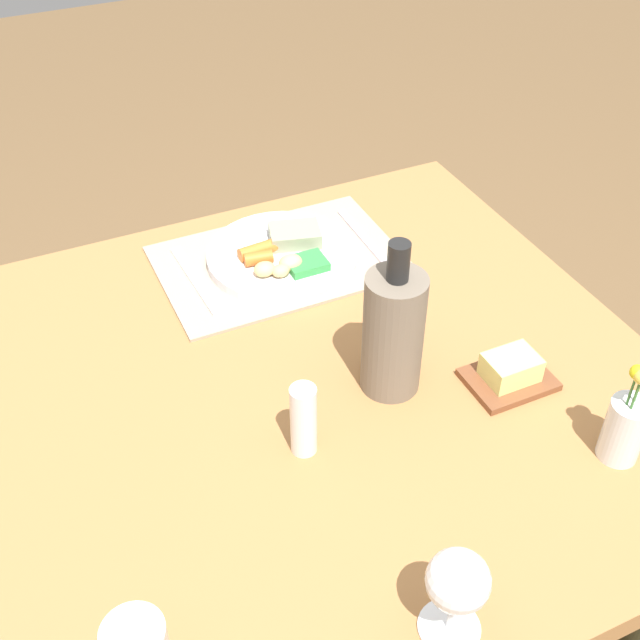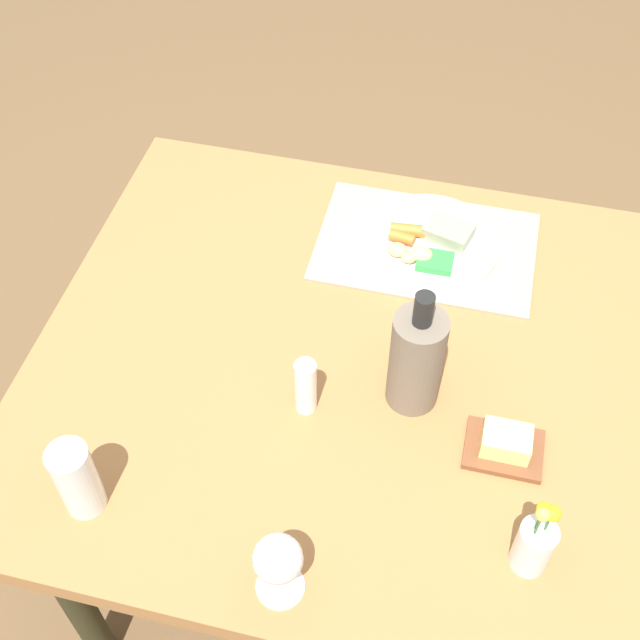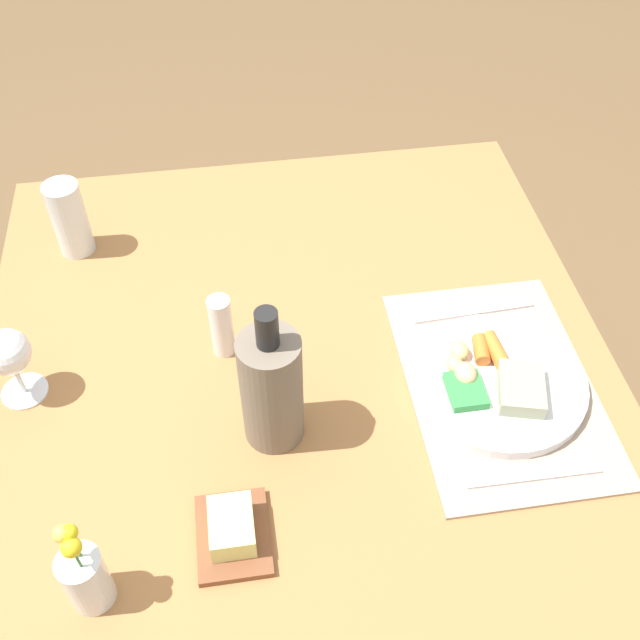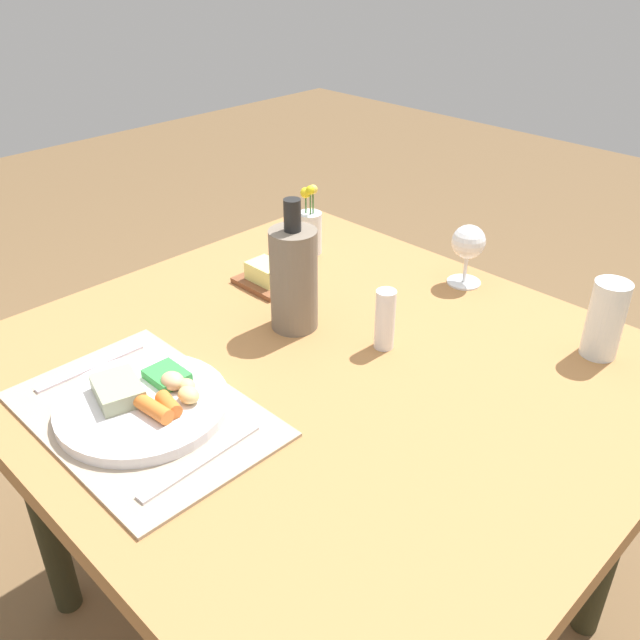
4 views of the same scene
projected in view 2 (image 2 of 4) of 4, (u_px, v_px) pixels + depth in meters
name	position (u px, v px, depth m)	size (l,w,h in m)	color
ground_plane	(338.00, 531.00, 2.07)	(8.00, 8.00, 0.00)	brown
dining_table	(343.00, 383.00, 1.58)	(1.13, 1.04, 0.71)	#A36F3F
placemat	(426.00, 246.00, 1.70)	(0.44, 0.29, 0.01)	tan
dinner_plate	(429.00, 243.00, 1.68)	(0.28, 0.28, 0.05)	silver
fork	(512.00, 260.00, 1.67)	(0.02, 0.20, 0.01)	silver
knife	(349.00, 230.00, 1.72)	(0.02, 0.22, 0.01)	silver
cooler_bottle	(416.00, 359.00, 1.39)	(0.09, 0.09, 0.26)	#716555
water_tumbler	(78.00, 482.00, 1.29)	(0.07, 0.07, 0.15)	silver
flower_vase	(535.00, 544.00, 1.23)	(0.06, 0.06, 0.17)	silver
salt_shaker	(306.00, 387.00, 1.41)	(0.04, 0.04, 0.12)	white
wine_glass	(278.00, 561.00, 1.18)	(0.07, 0.07, 0.14)	white
butter_dish	(505.00, 445.00, 1.38)	(0.13, 0.10, 0.05)	brown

